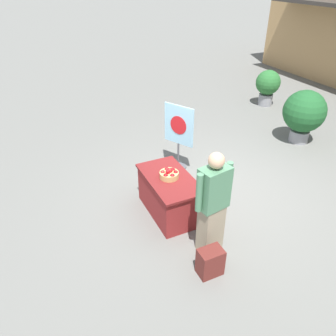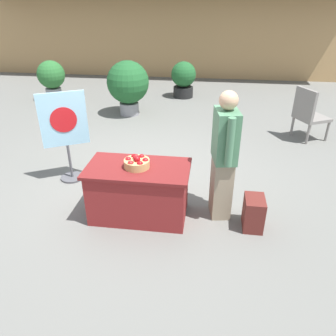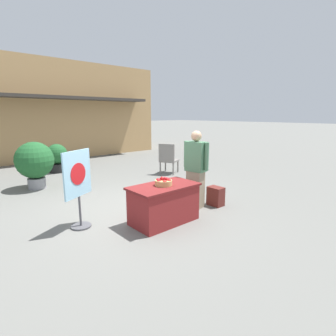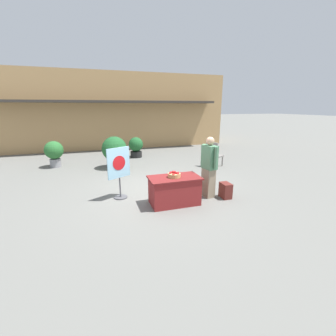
# 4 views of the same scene
# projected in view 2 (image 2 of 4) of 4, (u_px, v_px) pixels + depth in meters

# --- Properties ---
(ground_plane) EXTENTS (120.00, 120.00, 0.00)m
(ground_plane) POSITION_uv_depth(u_px,v_px,m) (143.00, 176.00, 5.31)
(ground_plane) COLOR slate
(storefront_building) EXTENTS (13.80, 5.28, 4.31)m
(storefront_building) POSITION_uv_depth(u_px,v_px,m) (175.00, 8.00, 12.60)
(storefront_building) COLOR tan
(storefront_building) RESTS_ON ground_plane
(display_table) EXTENTS (1.29, 0.72, 0.71)m
(display_table) POSITION_uv_depth(u_px,v_px,m) (139.00, 191.00, 4.22)
(display_table) COLOR maroon
(display_table) RESTS_ON ground_plane
(apple_basket) EXTENTS (0.32, 0.32, 0.16)m
(apple_basket) POSITION_uv_depth(u_px,v_px,m) (137.00, 162.00, 4.02)
(apple_basket) COLOR tan
(apple_basket) RESTS_ON display_table
(person_visitor) EXTENTS (0.32, 0.60, 1.66)m
(person_visitor) POSITION_uv_depth(u_px,v_px,m) (224.00, 156.00, 4.01)
(person_visitor) COLOR gray
(person_visitor) RESTS_ON ground_plane
(backpack) EXTENTS (0.24, 0.34, 0.42)m
(backpack) POSITION_uv_depth(u_px,v_px,m) (253.00, 213.00, 4.05)
(backpack) COLOR maroon
(backpack) RESTS_ON ground_plane
(poster_board) EXTENTS (0.61, 0.36, 1.39)m
(poster_board) POSITION_uv_depth(u_px,v_px,m) (65.00, 132.00, 4.88)
(poster_board) COLOR #4C4C51
(poster_board) RESTS_ON ground_plane
(patio_chair) EXTENTS (0.74, 0.74, 1.03)m
(patio_chair) POSITION_uv_depth(u_px,v_px,m) (308.00, 113.00, 6.43)
(patio_chair) COLOR gray
(patio_chair) RESTS_ON ground_plane
(potted_plant_near_left) EXTENTS (0.73, 0.73, 1.08)m
(potted_plant_near_left) POSITION_uv_depth(u_px,v_px,m) (51.00, 77.00, 8.82)
(potted_plant_near_left) COLOR gray
(potted_plant_near_left) RESTS_ON ground_plane
(potted_plant_far_left) EXTENTS (0.69, 0.69, 0.99)m
(potted_plant_far_left) POSITION_uv_depth(u_px,v_px,m) (183.00, 78.00, 9.18)
(potted_plant_far_left) COLOR black
(potted_plant_far_left) RESTS_ON ground_plane
(potted_plant_near_right) EXTENTS (0.99, 0.99, 1.28)m
(potted_plant_near_right) POSITION_uv_depth(u_px,v_px,m) (128.00, 84.00, 7.72)
(potted_plant_near_right) COLOR gray
(potted_plant_near_right) RESTS_ON ground_plane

